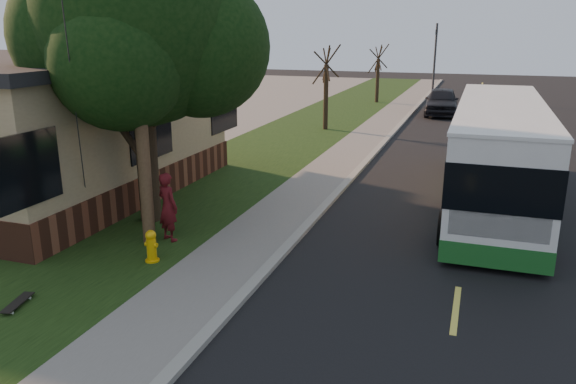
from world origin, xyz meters
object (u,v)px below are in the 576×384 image
at_px(leafy_tree, 142,26).
at_px(skateboarder, 168,207).
at_px(bare_tree_far, 378,74).
at_px(bare_tree_near, 326,89).
at_px(skateboard_main, 18,303).
at_px(dumpster, 47,168).
at_px(transit_bus, 497,151).
at_px(traffic_signal, 435,56).
at_px(distant_car, 442,101).
at_px(fire_hydrant, 151,246).
at_px(utility_pole, 135,51).

distance_m(leafy_tree, skateboarder, 4.62).
bearing_deg(bare_tree_far, bare_tree_near, -92.39).
relative_size(bare_tree_near, skateboard_main, 4.85).
xyz_separation_m(bare_tree_near, dumpster, (-5.61, -13.84, -1.42)).
xyz_separation_m(transit_bus, dumpster, (-13.78, -3.25, -0.89)).
bearing_deg(traffic_signal, distant_car, -81.31).
xyz_separation_m(bare_tree_near, skateboarder, (0.58, -16.70, -1.22)).
bearing_deg(skateboarder, skateboard_main, 99.84).
bearing_deg(dumpster, fire_hydrant, -32.62).
xyz_separation_m(transit_bus, skateboard_main, (-8.53, -10.09, -1.49)).
relative_size(bare_tree_far, dumpster, 2.21).
xyz_separation_m(dumpster, distant_car, (10.87, 21.55, 0.09)).
distance_m(leafy_tree, bare_tree_far, 27.56).
relative_size(fire_hydrant, leafy_tree, 0.09).
distance_m(bare_tree_far, dumpster, 26.58).
height_order(bare_tree_far, skateboard_main, bare_tree_far).
distance_m(fire_hydrant, transit_bus, 10.46).
distance_m(bare_tree_near, skateboard_main, 20.78).
distance_m(leafy_tree, dumpster, 6.81).
relative_size(fire_hydrant, skateboarder, 0.43).
height_order(bare_tree_far, transit_bus, bare_tree_far).
height_order(utility_pole, bare_tree_near, utility_pole).
height_order(traffic_signal, transit_bus, traffic_signal).
height_order(transit_bus, skateboarder, transit_bus).
bearing_deg(leafy_tree, distant_car, 75.56).
distance_m(utility_pole, leafy_tree, 1.94).
bearing_deg(dumpster, bare_tree_far, 76.70).
bearing_deg(leafy_tree, traffic_signal, 81.53).
distance_m(traffic_signal, skateboarder, 32.95).
bearing_deg(bare_tree_near, dumpster, -112.06).
distance_m(skateboarder, dumpster, 6.82).
bearing_deg(utility_pole, transit_bus, 38.82).
distance_m(leafy_tree, skateboard_main, 7.34).
height_order(leafy_tree, transit_bus, leafy_tree).
bearing_deg(fire_hydrant, skateboarder, 103.67).
xyz_separation_m(leafy_tree, transit_bus, (8.85, 4.77, -3.55)).
distance_m(traffic_signal, distant_car, 8.71).
bearing_deg(skateboard_main, distant_car, 78.80).
distance_m(fire_hydrant, skateboarder, 1.43).
bearing_deg(skateboarder, dumpster, -1.73).
bearing_deg(skateboarder, traffic_signal, -72.87).
bearing_deg(dumpster, skateboard_main, -52.48).
xyz_separation_m(leafy_tree, skateboard_main, (0.32, -5.33, -5.04)).
bearing_deg(distant_car, skateboarder, -104.12).
xyz_separation_m(traffic_signal, skateboarder, (-3.42, -32.70, -2.23)).
relative_size(bare_tree_near, transit_bus, 0.38).
xyz_separation_m(bare_tree_far, distant_car, (4.77, -4.29, -1.18)).
relative_size(bare_tree_near, distant_car, 0.89).
bearing_deg(utility_pole, dumpster, 151.34).
relative_size(transit_bus, distant_car, 2.32).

